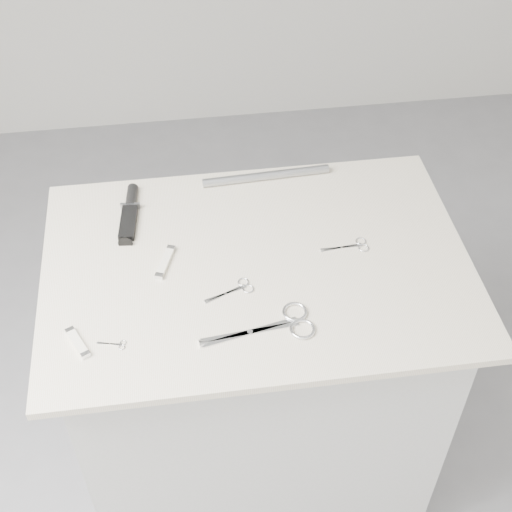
{
  "coord_description": "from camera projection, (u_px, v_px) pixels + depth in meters",
  "views": [
    {
      "loc": [
        -0.16,
        -1.16,
        2.1
      ],
      "look_at": [
        0.0,
        0.02,
        0.92
      ],
      "focal_mm": 50.0,
      "sensor_mm": 36.0,
      "label": 1
    }
  ],
  "objects": [
    {
      "name": "sheathed_knife",
      "position": [
        130.0,
        211.0,
        1.79
      ],
      "size": [
        0.05,
        0.2,
        0.02
      ],
      "rotation": [
        0.0,
        0.0,
        1.47
      ],
      "color": "black",
      "rests_on": "display_board"
    },
    {
      "name": "display_board",
      "position": [
        257.0,
        265.0,
        1.67
      ],
      "size": [
        1.0,
        0.7,
        0.02
      ],
      "primitive_type": "cube",
      "color": "beige",
      "rests_on": "plinth"
    },
    {
      "name": "embroidery_scissors_b",
      "position": [
        353.0,
        246.0,
        1.7
      ],
      "size": [
        0.12,
        0.05,
        0.0
      ],
      "rotation": [
        0.0,
        0.0,
        0.06
      ],
      "color": "silver",
      "rests_on": "display_board"
    },
    {
      "name": "ground",
      "position": [
        257.0,
        462.0,
        2.32
      ],
      "size": [
        4.0,
        4.0,
        0.01
      ],
      "primitive_type": "cube",
      "color": "gray",
      "rests_on": "ground"
    },
    {
      "name": "pocket_knife_b",
      "position": [
        78.0,
        343.0,
        1.49
      ],
      "size": [
        0.06,
        0.09,
        0.01
      ],
      "rotation": [
        0.0,
        0.0,
        2.03
      ],
      "color": "#ECE6CE",
      "rests_on": "display_board"
    },
    {
      "name": "tiny_scissors",
      "position": [
        116.0,
        344.0,
        1.49
      ],
      "size": [
        0.06,
        0.03,
        0.0
      ],
      "rotation": [
        0.0,
        0.0,
        -0.24
      ],
      "color": "silver",
      "rests_on": "display_board"
    },
    {
      "name": "embroidery_scissors_a",
      "position": [
        237.0,
        289.0,
        1.6
      ],
      "size": [
        0.12,
        0.07,
        0.0
      ],
      "rotation": [
        0.0,
        0.0,
        0.37
      ],
      "color": "silver",
      "rests_on": "display_board"
    },
    {
      "name": "metal_rail",
      "position": [
        266.0,
        176.0,
        1.88
      ],
      "size": [
        0.34,
        0.04,
        0.02
      ],
      "primitive_type": "cylinder",
      "rotation": [
        0.0,
        1.57,
        0.05
      ],
      "color": "#93969B",
      "rests_on": "display_board"
    },
    {
      "name": "large_shears",
      "position": [
        281.0,
        325.0,
        1.53
      ],
      "size": [
        0.25,
        0.11,
        0.01
      ],
      "rotation": [
        0.0,
        0.0,
        0.15
      ],
      "color": "silver",
      "rests_on": "display_board"
    },
    {
      "name": "plinth",
      "position": [
        257.0,
        380.0,
        2.0
      ],
      "size": [
        0.9,
        0.6,
        0.9
      ],
      "primitive_type": "cube",
      "color": "#B9B9B7",
      "rests_on": "ground"
    },
    {
      "name": "pocket_knife_a",
      "position": [
        165.0,
        262.0,
        1.66
      ],
      "size": [
        0.06,
        0.11,
        0.01
      ],
      "rotation": [
        0.0,
        0.0,
        1.22
      ],
      "color": "#ECE6CE",
      "rests_on": "display_board"
    }
  ]
}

